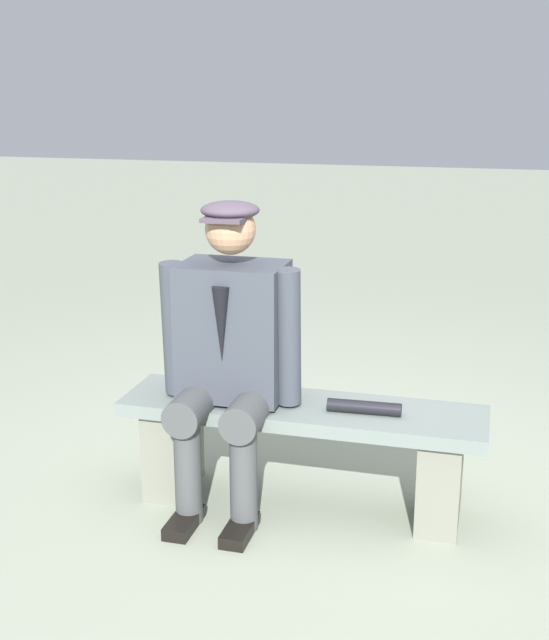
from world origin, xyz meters
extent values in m
plane|color=gray|center=(0.00, 0.00, 0.00)|extent=(30.00, 30.00, 0.00)
cube|color=slate|center=(0.00, 0.00, 0.42)|extent=(1.49, 0.38, 0.06)
cube|color=slate|center=(-0.57, 0.00, 0.20)|extent=(0.17, 0.32, 0.39)
cube|color=slate|center=(0.57, 0.00, 0.20)|extent=(0.17, 0.32, 0.39)
cube|color=#3B4049|center=(0.29, 0.00, 0.74)|extent=(0.42, 0.29, 0.55)
cylinder|color=#1E2338|center=(0.29, 0.00, 0.99)|extent=(0.23, 0.23, 0.06)
cone|color=black|center=(0.29, 0.15, 0.81)|extent=(0.07, 0.07, 0.30)
sphere|color=tan|center=(0.29, 0.02, 1.16)|extent=(0.20, 0.20, 0.20)
ellipsoid|color=#473B49|center=(0.29, 0.02, 1.24)|extent=(0.23, 0.23, 0.07)
cube|color=#473B49|center=(0.29, 0.11, 1.21)|extent=(0.16, 0.09, 0.02)
cylinder|color=#444648|center=(0.17, 0.13, 0.47)|extent=(0.15, 0.41, 0.15)
cylinder|color=#444648|center=(0.17, 0.25, 0.23)|extent=(0.11, 0.11, 0.47)
cube|color=black|center=(0.17, 0.31, 0.03)|extent=(0.10, 0.24, 0.05)
cylinder|color=#3B4049|center=(0.05, 0.04, 0.74)|extent=(0.10, 0.13, 0.56)
cylinder|color=#444648|center=(0.41, 0.13, 0.47)|extent=(0.15, 0.41, 0.15)
cylinder|color=#444648|center=(0.41, 0.25, 0.23)|extent=(0.11, 0.11, 0.47)
cube|color=black|center=(0.41, 0.31, 0.03)|extent=(0.10, 0.24, 0.05)
cylinder|color=#3B4049|center=(0.53, 0.04, 0.74)|extent=(0.11, 0.13, 0.56)
cylinder|color=black|center=(-0.26, 0.03, 0.48)|extent=(0.30, 0.07, 0.05)
camera|label=1|loc=(-0.71, 3.10, 1.71)|focal=46.86mm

